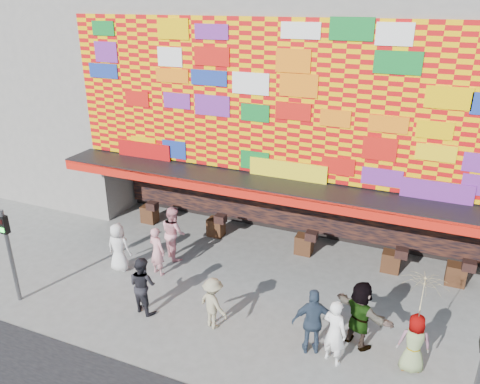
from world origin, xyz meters
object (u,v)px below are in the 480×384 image
Objects in this scene: ped_g at (414,343)px; ped_b at (157,251)px; ped_d at (213,303)px; ped_a at (119,247)px; ped_c at (143,285)px; parasol at (423,295)px; ped_i at (174,232)px; ped_h at (334,332)px; signal_left at (9,246)px; ped_f at (360,315)px; ped_e at (313,322)px.

ped_b is at bearing -19.72° from ped_g.
ped_a is at bearing 3.22° from ped_d.
parasol reaches higher than ped_c.
ped_i reaches higher than ped_a.
ped_b is 0.97× the size of ped_c.
parasol reaches higher than ped_h.
ped_i is at bearing 53.21° from signal_left.
ped_f reaches higher than ped_b.
ped_c is 0.94× the size of ped_e.
signal_left is at bearing -14.01° from ped_e.
ped_h reaches higher than ped_a.
ped_b is at bearing 20.83° from ped_f.
ped_d is at bearing 164.40° from ped_b.
ped_i reaches higher than ped_h.
ped_e is at bearing 8.29° from signal_left.
ped_h reaches higher than ped_g.
ped_i is (3.05, 4.08, -0.90)m from signal_left.
ped_c is 1.10× the size of ped_g.
ped_g is at bearing 169.82° from ped_a.
ped_d is 3.35m from ped_h.
ped_b is 1.17m from ped_i.
ped_h is at bearing 90.19° from ped_f.
ped_a is at bearing 11.81° from ped_h.
ped_a is 0.94× the size of ped_h.
ped_a is at bearing 24.09° from ped_f.
ped_h reaches higher than ped_c.
ped_c is 5.54m from ped_h.
ped_c is 0.97× the size of ped_h.
parasol is at bearing -160.83° from ped_i.
signal_left is 1.67× the size of ped_h.
ped_e reaches higher than ped_d.
ped_c is (3.80, 1.05, -0.99)m from signal_left.
ped_b is at bearing 170.85° from parasol.
ped_g is at bearing -153.05° from ped_d.
ped_g is at bearing -161.66° from ped_c.
ped_h reaches higher than ped_b.
ped_h is 6.95m from ped_i.
parasol reaches higher than ped_e.
ped_c is 0.91× the size of ped_i.
ped_f is (1.04, 0.73, 0.02)m from ped_e.
ped_f reaches higher than ped_d.
ped_f reaches higher than ped_c.
parasol reaches higher than ped_f.
signal_left is 1.77× the size of ped_a.
ped_a is 0.97× the size of ped_c.
ped_b is 0.94× the size of ped_h.
ped_f is (3.82, 0.83, 0.18)m from ped_d.
ped_b is 5.89m from ped_e.
ped_f is at bearing 171.60° from ped_a.
ped_i reaches higher than ped_g.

